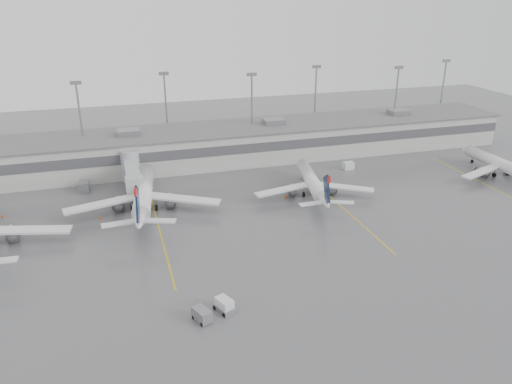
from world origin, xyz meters
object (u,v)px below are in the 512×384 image
object	(u,v)px
jet_far_right	(501,164)
baggage_tug	(224,306)
jet_mid_left	(143,194)
jet_mid_right	(313,183)

from	to	relation	value
jet_far_right	baggage_tug	distance (m)	78.32
jet_far_right	jet_mid_left	bearing A→B (deg)	177.43
jet_mid_left	jet_far_right	distance (m)	78.69
jet_mid_right	baggage_tug	world-z (taller)	jet_mid_right
baggage_tug	jet_far_right	bearing A→B (deg)	0.20
jet_mid_left	jet_far_right	size ratio (longest dim) A/B	1.21
jet_mid_left	jet_mid_right	bearing A→B (deg)	3.35
jet_mid_left	jet_mid_right	xyz separation A→B (m)	(33.52, -2.48, -0.52)
jet_mid_left	jet_mid_right	size ratio (longest dim) A/B	1.19
jet_mid_right	baggage_tug	xyz separation A→B (m)	(-26.38, -33.36, -2.04)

